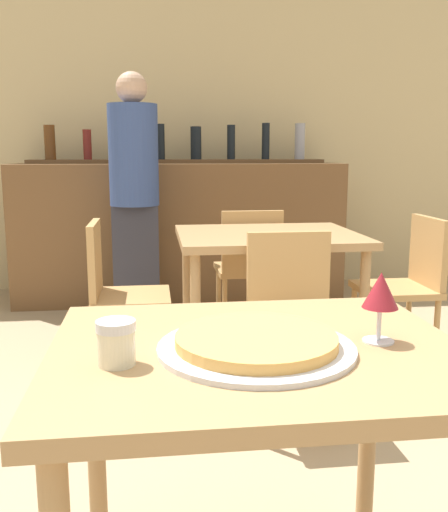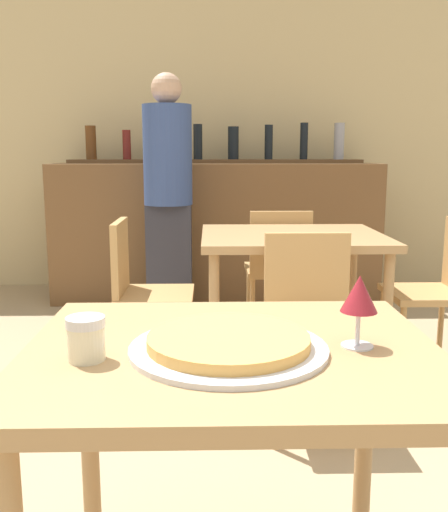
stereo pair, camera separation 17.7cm
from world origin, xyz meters
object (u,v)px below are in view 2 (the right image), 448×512
object	(u,v)px
chair_far_side_front	(310,315)
cheese_shaker	(86,338)
chair_far_side_right	(439,284)
chair_far_side_back	(278,264)
person_standing	(168,189)
chair_far_side_left	(141,285)
wine_glass	(359,296)
pizza_tray	(228,344)

from	to	relation	value
chair_far_side_front	cheese_shaker	bearing A→B (deg)	-118.39
chair_far_side_right	chair_far_side_front	bearing A→B (deg)	-54.26
chair_far_side_back	person_standing	xyz separation A→B (m)	(-0.73, 0.50, 0.44)
chair_far_side_left	chair_far_side_front	bearing A→B (deg)	-125.74
chair_far_side_left	chair_far_side_right	world-z (taller)	same
cheese_shaker	chair_far_side_back	bearing A→B (deg)	74.19
chair_far_side_back	chair_far_side_front	bearing A→B (deg)	90.00
chair_far_side_front	chair_far_side_left	size ratio (longest dim) A/B	1.00
cheese_shaker	wine_glass	size ratio (longest dim) A/B	0.57
chair_far_side_right	cheese_shaker	xyz separation A→B (m)	(-1.48, -1.84, 0.32)
chair_far_side_right	pizza_tray	size ratio (longest dim) A/B	1.97
pizza_tray	person_standing	xyz separation A→B (m)	(-0.33, 2.88, 0.15)
pizza_tray	person_standing	distance (m)	2.90
person_standing	wine_glass	distance (m)	2.92
pizza_tray	person_standing	size ratio (longest dim) A/B	0.25
chair_far_side_left	person_standing	xyz separation A→B (m)	(0.07, 1.08, 0.44)
chair_far_side_front	chair_far_side_left	distance (m)	0.99
cheese_shaker	person_standing	distance (m)	2.92
chair_far_side_right	wine_glass	distance (m)	2.03
person_standing	wine_glass	size ratio (longest dim) A/B	10.83
chair_far_side_back	chair_far_side_right	xyz separation A→B (m)	(0.80, -0.58, 0.00)
pizza_tray	person_standing	bearing A→B (deg)	96.60
cheese_shaker	person_standing	world-z (taller)	person_standing
person_standing	chair_far_side_left	bearing A→B (deg)	-93.87
chair_far_side_front	wine_glass	world-z (taller)	wine_glass
chair_far_side_back	chair_far_side_left	distance (m)	0.99
chair_far_side_front	chair_far_side_back	bearing A→B (deg)	90.00
chair_far_side_left	person_standing	distance (m)	1.17
cheese_shaker	pizza_tray	bearing A→B (deg)	8.74
wine_glass	pizza_tray	bearing A→B (deg)	-175.33
chair_far_side_back	chair_far_side_left	xyz separation A→B (m)	(-0.80, -0.58, 0.00)
chair_far_side_front	wine_glass	size ratio (longest dim) A/B	5.26
chair_far_side_back	pizza_tray	world-z (taller)	chair_far_side_back
person_standing	chair_far_side_right	bearing A→B (deg)	-35.23
chair_far_side_left	cheese_shaker	bearing A→B (deg)	-176.44
chair_far_side_front	wine_glass	xyz separation A→B (m)	(-0.11, -1.20, 0.39)
pizza_tray	cheese_shaker	size ratio (longest dim) A/B	4.66
chair_far_side_front	cheese_shaker	size ratio (longest dim) A/B	9.20
pizza_tray	chair_far_side_right	bearing A→B (deg)	56.42
chair_far_side_front	wine_glass	bearing A→B (deg)	-95.35
chair_far_side_front	pizza_tray	distance (m)	1.32
cheese_shaker	chair_far_side_left	bearing A→B (deg)	93.56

